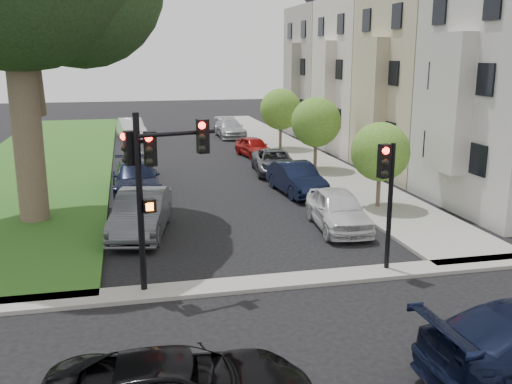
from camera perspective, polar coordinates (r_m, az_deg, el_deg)
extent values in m
plane|color=black|center=(14.83, 4.39, -12.03)|extent=(140.00, 140.00, 0.00)
cube|color=#2F5C1D|center=(37.62, -20.24, 3.05)|extent=(8.00, 44.00, 0.12)
cube|color=gray|center=(38.82, 3.50, 4.17)|extent=(3.50, 44.00, 0.12)
cube|color=gray|center=(16.55, 2.33, -8.94)|extent=(60.00, 1.00, 0.12)
cube|color=beige|center=(24.39, 18.78, 8.41)|extent=(0.70, 2.20, 5.50)
cube|color=black|center=(24.50, 19.57, 10.72)|extent=(0.08, 3.60, 6.00)
cube|color=gray|center=(32.76, 17.82, 10.51)|extent=(7.00, 7.40, 10.00)
cube|color=gray|center=(31.03, 11.51, 9.82)|extent=(0.70, 2.20, 5.50)
cube|color=black|center=(31.10, 12.12, 11.64)|extent=(0.08, 3.60, 6.00)
cube|color=#BDB0A1|center=(39.41, 12.23, 11.26)|extent=(7.00, 7.40, 10.00)
cube|color=#BDB0A1|center=(37.98, 6.83, 10.64)|extent=(0.70, 2.20, 5.50)
cube|color=black|center=(38.04, 7.31, 12.14)|extent=(0.08, 3.60, 6.00)
cube|color=gray|center=(46.32, 8.27, 11.73)|extent=(7.00, 7.40, 10.00)
cube|color=gray|center=(45.11, 3.59, 11.16)|extent=(0.70, 2.20, 5.50)
cube|color=black|center=(45.16, 3.98, 12.43)|extent=(0.08, 3.60, 6.00)
cylinder|color=brown|center=(23.27, -22.00, 6.75)|extent=(1.11, 1.11, 8.05)
cylinder|color=brown|center=(24.60, 12.14, 0.32)|extent=(0.18, 0.18, 1.76)
sphere|color=#47781D|center=(24.29, 12.33, 3.96)|extent=(2.47, 2.47, 2.47)
cylinder|color=brown|center=(32.16, 5.94, 3.83)|extent=(0.20, 0.20, 1.97)
sphere|color=#47781D|center=(31.91, 6.02, 6.97)|extent=(2.76, 2.76, 2.76)
cylinder|color=brown|center=(39.20, 2.45, 5.67)|extent=(0.20, 0.20, 2.00)
sphere|color=#47781D|center=(38.99, 2.48, 8.29)|extent=(2.80, 2.80, 2.80)
cylinder|color=black|center=(15.46, -11.51, -1.39)|extent=(0.21, 0.21, 4.96)
cylinder|color=black|center=(15.14, -7.86, 5.82)|extent=(2.06, 0.65, 0.11)
cube|color=black|center=(15.15, -10.52, 4.26)|extent=(0.34, 0.31, 0.91)
cube|color=black|center=(15.22, -5.34, 5.56)|extent=(0.34, 0.31, 0.91)
cube|color=black|center=(15.37, -12.52, 4.30)|extent=(0.31, 0.34, 0.91)
sphere|color=#FF0C05|center=(14.96, -10.54, 5.33)|extent=(0.19, 0.19, 0.19)
sphere|color=black|center=(15.06, -10.44, 3.03)|extent=(0.19, 0.19, 0.19)
cube|color=black|center=(15.46, -10.63, -1.34)|extent=(0.38, 0.32, 0.36)
cube|color=#FF5905|center=(15.33, -10.61, -1.47)|extent=(0.21, 0.03, 0.21)
cylinder|color=black|center=(17.28, 13.22, -1.66)|extent=(0.18, 0.18, 3.92)
cube|color=black|center=(16.86, 12.70, 3.03)|extent=(0.37, 0.34, 0.98)
sphere|color=#FF0C05|center=(16.67, 12.98, 4.05)|extent=(0.21, 0.21, 0.21)
imported|color=silver|center=(21.59, 8.21, -1.72)|extent=(2.15, 4.53, 1.50)
imported|color=black|center=(26.84, 4.06, 1.37)|extent=(1.94, 4.57, 1.46)
imported|color=#3F4247|center=(31.40, 1.85, 3.03)|extent=(2.63, 4.86, 1.29)
imported|color=maroon|center=(36.60, -0.21, 4.54)|extent=(2.14, 3.95, 1.27)
imported|color=#999BA0|center=(45.40, -2.65, 6.39)|extent=(2.07, 4.93, 1.42)
imported|color=#3F4247|center=(21.08, -11.40, -2.09)|extent=(2.58, 5.09, 1.60)
imported|color=black|center=(27.10, -11.91, 1.30)|extent=(2.24, 5.31, 1.53)
imported|color=#3F4247|center=(31.58, -12.01, 2.79)|extent=(2.11, 3.97, 1.28)
imported|color=silver|center=(45.42, -12.38, 6.20)|extent=(2.34, 5.01, 1.59)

